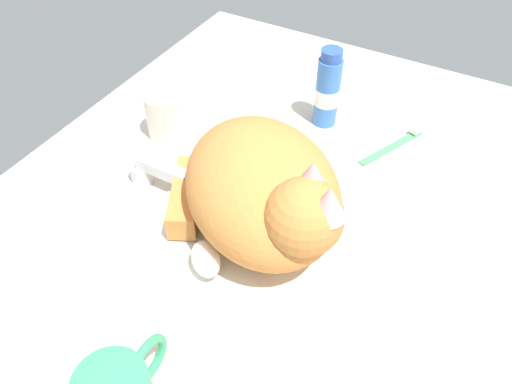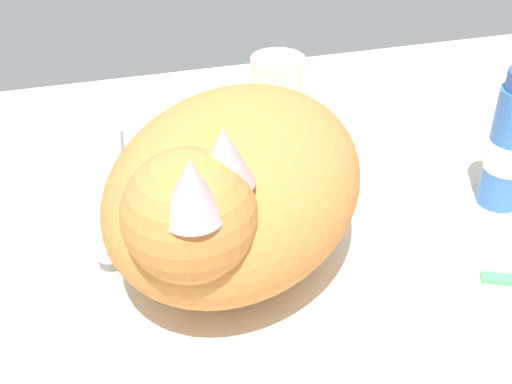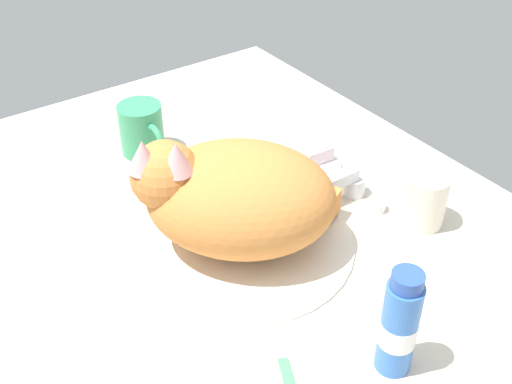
{
  "view_description": "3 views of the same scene",
  "coord_description": "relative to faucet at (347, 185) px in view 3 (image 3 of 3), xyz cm",
  "views": [
    {
      "loc": [
        -40.49,
        -21.56,
        53.85
      ],
      "look_at": [
        1.47,
        1.68,
        5.33
      ],
      "focal_mm": 34.86,
      "sensor_mm": 36.0,
      "label": 1
    },
    {
      "loc": [
        -10.64,
        -44.78,
        39.21
      ],
      "look_at": [
        2.66,
        3.48,
        4.82
      ],
      "focal_mm": 47.7,
      "sensor_mm": 36.0,
      "label": 2
    },
    {
      "loc": [
        57.41,
        -37.94,
        59.24
      ],
      "look_at": [
        -1.99,
        3.88,
        6.27
      ],
      "focal_mm": 45.14,
      "sensor_mm": 36.0,
      "label": 3
    }
  ],
  "objects": [
    {
      "name": "rinse_cup",
      "position": [
        11.0,
        4.87,
        1.81
      ],
      "size": [
        6.3,
        6.3,
        8.03
      ],
      "color": "silver",
      "rests_on": "ground_plane"
    },
    {
      "name": "sink_basin",
      "position": [
        0.0,
        -19.46,
        -1.76
      ],
      "size": [
        31.67,
        31.67,
        0.89
      ],
      "primitive_type": "cylinder",
      "color": "silver",
      "rests_on": "ground_plane"
    },
    {
      "name": "cat",
      "position": [
        -0.76,
        -20.24,
        6.27
      ],
      "size": [
        31.55,
        32.11,
        17.24
      ],
      "color": "#D17F3D",
      "rests_on": "sink_basin"
    },
    {
      "name": "ground_plane",
      "position": [
        0.0,
        -19.46,
        -3.71
      ],
      "size": [
        110.0,
        82.5,
        3.0
      ],
      "primitive_type": "cube",
      "color": "beige"
    },
    {
      "name": "coffee_mug",
      "position": [
        -29.48,
        -19.57,
        2.17
      ],
      "size": [
        11.51,
        7.36,
        8.76
      ],
      "color": "#389966",
      "rests_on": "ground_plane"
    },
    {
      "name": "soap_dish",
      "position": [
        -10.96,
        1.8,
        -1.61
      ],
      "size": [
        9.0,
        6.4,
        1.2
      ],
      "primitive_type": "cube",
      "color": "white",
      "rests_on": "ground_plane"
    },
    {
      "name": "toothpaste_bottle",
      "position": [
        27.3,
        -17.24,
        4.36
      ],
      "size": [
        4.21,
        4.21,
        14.07
      ],
      "color": "#3870C6",
      "rests_on": "ground_plane"
    },
    {
      "name": "soap_bar",
      "position": [
        -10.96,
        1.8,
        0.2
      ],
      "size": [
        6.73,
        5.36,
        2.42
      ],
      "primitive_type": "cube",
      "rotation": [
        0.0,
        0.0,
        -0.08
      ],
      "color": "silver",
      "rests_on": "soap_dish"
    },
    {
      "name": "faucet",
      "position": [
        0.0,
        0.0,
        0.0
      ],
      "size": [
        13.05,
        10.66,
        5.02
      ],
      "color": "silver",
      "rests_on": "ground_plane"
    }
  ]
}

